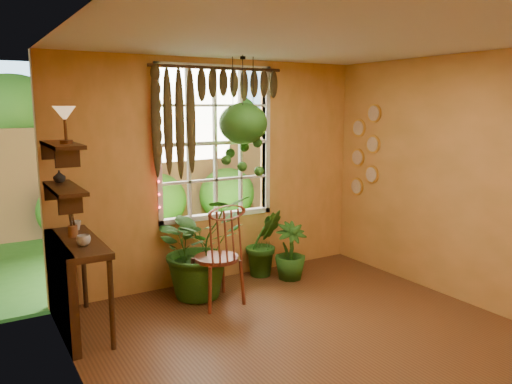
% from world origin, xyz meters
% --- Properties ---
extents(floor, '(4.50, 4.50, 0.00)m').
position_xyz_m(floor, '(0.00, 0.00, 0.00)').
color(floor, brown).
rests_on(floor, ground).
extents(ceiling, '(4.50, 4.50, 0.00)m').
position_xyz_m(ceiling, '(0.00, 0.00, 2.70)').
color(ceiling, silver).
rests_on(ceiling, wall_back).
extents(wall_back, '(4.00, 0.00, 4.00)m').
position_xyz_m(wall_back, '(0.00, 2.25, 1.35)').
color(wall_back, '#E49C4D').
rests_on(wall_back, floor).
extents(wall_left, '(0.00, 4.50, 4.50)m').
position_xyz_m(wall_left, '(-2.00, 0.00, 1.35)').
color(wall_left, '#E49C4D').
rests_on(wall_left, floor).
extents(wall_right, '(0.00, 4.50, 4.50)m').
position_xyz_m(wall_right, '(2.00, 0.00, 1.35)').
color(wall_right, '#E49C4D').
rests_on(wall_right, floor).
extents(window, '(1.52, 0.10, 1.86)m').
position_xyz_m(window, '(0.00, 2.28, 1.70)').
color(window, white).
rests_on(window, wall_back).
extents(valance_vine, '(1.70, 0.12, 1.10)m').
position_xyz_m(valance_vine, '(-0.08, 2.16, 2.28)').
color(valance_vine, '#3D2110').
rests_on(valance_vine, window).
extents(string_lights, '(0.03, 0.03, 1.54)m').
position_xyz_m(string_lights, '(-0.76, 2.19, 1.75)').
color(string_lights, '#FF2633').
rests_on(string_lights, window).
extents(wall_plates, '(0.04, 0.32, 1.10)m').
position_xyz_m(wall_plates, '(1.98, 1.79, 1.55)').
color(wall_plates, '#F3E3C7').
rests_on(wall_plates, wall_right).
extents(counter_ledge, '(0.40, 1.20, 0.90)m').
position_xyz_m(counter_ledge, '(-1.91, 1.60, 0.55)').
color(counter_ledge, '#3D2110').
rests_on(counter_ledge, floor).
extents(shelf_lower, '(0.25, 0.90, 0.04)m').
position_xyz_m(shelf_lower, '(-1.88, 1.60, 1.40)').
color(shelf_lower, '#3D2110').
rests_on(shelf_lower, wall_left).
extents(shelf_upper, '(0.25, 0.90, 0.04)m').
position_xyz_m(shelf_upper, '(-1.88, 1.60, 1.80)').
color(shelf_upper, '#3D2110').
rests_on(shelf_upper, wall_left).
extents(backyard, '(14.00, 10.00, 12.00)m').
position_xyz_m(backyard, '(0.24, 6.87, 1.28)').
color(backyard, '#225618').
rests_on(backyard, ground).
extents(windsor_chair, '(0.52, 0.55, 1.30)m').
position_xyz_m(windsor_chair, '(-0.36, 1.50, 0.37)').
color(windsor_chair, maroon).
rests_on(windsor_chair, floor).
extents(potted_plant_left, '(1.20, 1.09, 1.17)m').
position_xyz_m(potted_plant_left, '(-0.44, 1.83, 0.58)').
color(potted_plant_left, '#165015').
rests_on(potted_plant_left, floor).
extents(potted_plant_mid, '(0.53, 0.46, 0.86)m').
position_xyz_m(potted_plant_mid, '(0.55, 2.03, 0.43)').
color(potted_plant_mid, '#165015').
rests_on(potted_plant_mid, floor).
extents(potted_plant_right, '(0.45, 0.45, 0.71)m').
position_xyz_m(potted_plant_right, '(0.77, 1.76, 0.36)').
color(potted_plant_right, '#165015').
rests_on(potted_plant_right, floor).
extents(hanging_basket, '(0.56, 0.56, 1.38)m').
position_xyz_m(hanging_basket, '(0.17, 1.88, 1.89)').
color(hanging_basket, black).
rests_on(hanging_basket, ceiling).
extents(cup_a, '(0.13, 0.13, 0.10)m').
position_xyz_m(cup_a, '(-1.78, 1.37, 0.95)').
color(cup_a, silver).
rests_on(cup_a, counter_ledge).
extents(cup_b, '(0.10, 0.10, 0.09)m').
position_xyz_m(cup_b, '(-1.72, 2.00, 0.95)').
color(cup_b, beige).
rests_on(cup_b, counter_ledge).
extents(brush_jar, '(0.09, 0.09, 0.33)m').
position_xyz_m(brush_jar, '(-1.80, 1.75, 1.03)').
color(brush_jar, brown).
rests_on(brush_jar, counter_ledge).
extents(shelf_vase, '(0.12, 0.12, 0.12)m').
position_xyz_m(shelf_vase, '(-1.87, 1.87, 1.48)').
color(shelf_vase, '#B2AD99').
rests_on(shelf_vase, shelf_lower).
extents(tiffany_lamp, '(0.20, 0.20, 0.33)m').
position_xyz_m(tiffany_lamp, '(-1.86, 1.45, 2.06)').
color(tiffany_lamp, '#552F18').
rests_on(tiffany_lamp, shelf_upper).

